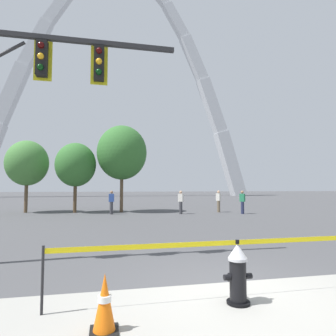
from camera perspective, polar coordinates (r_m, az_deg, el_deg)
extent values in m
plane|color=#474749|center=(5.70, 11.64, -22.37)|extent=(240.00, 240.00, 0.00)
cylinder|color=black|center=(5.09, 13.65, -24.34)|extent=(0.36, 0.36, 0.05)
cylinder|color=black|center=(4.99, 13.59, -20.73)|extent=(0.26, 0.26, 0.62)
cylinder|color=#B7B7BC|center=(4.90, 13.53, -17.04)|extent=(0.30, 0.30, 0.04)
cone|color=#B7B7BC|center=(4.87, 13.50, -15.55)|extent=(0.30, 0.30, 0.22)
cylinder|color=black|center=(4.84, 13.47, -13.93)|extent=(0.06, 0.06, 0.06)
cylinder|color=black|center=(4.90, 11.55, -20.32)|extent=(0.10, 0.09, 0.09)
cylinder|color=black|center=(5.04, 15.54, -19.76)|extent=(0.10, 0.09, 0.09)
cylinder|color=black|center=(5.17, 12.58, -20.49)|extent=(0.13, 0.14, 0.13)
cylinder|color=black|center=(5.24, 12.19, -20.26)|extent=(0.15, 0.03, 0.15)
cylinder|color=#232326|center=(4.80, -23.47, -19.59)|extent=(0.04, 0.04, 0.98)
cube|color=yellow|center=(5.00, 10.22, -14.34)|extent=(5.45, 0.08, 0.08)
cube|color=black|center=(4.25, -12.44, -28.84)|extent=(0.36, 0.36, 0.03)
cone|color=orange|center=(4.11, -12.36, -24.23)|extent=(0.28, 0.28, 0.70)
cylinder|color=white|center=(4.10, -12.36, -23.77)|extent=(0.17, 0.17, 0.08)
cube|color=#232326|center=(8.57, -21.32, 22.62)|extent=(6.20, 0.12, 0.12)
cylinder|color=#232326|center=(8.63, -30.02, 18.69)|extent=(1.11, 0.08, 0.81)
cube|color=black|center=(8.40, -23.56, 19.13)|extent=(0.26, 0.24, 0.90)
cube|color=gold|center=(8.52, -23.36, 18.77)|extent=(0.44, 0.03, 1.04)
sphere|color=#360606|center=(8.39, -23.69, 21.24)|extent=(0.16, 0.16, 0.16)
sphere|color=orange|center=(8.28, -23.75, 19.48)|extent=(0.16, 0.16, 0.16)
sphere|color=black|center=(8.17, -23.80, 17.67)|extent=(0.16, 0.16, 0.16)
cube|color=black|center=(8.24, -13.40, 19.37)|extent=(0.26, 0.24, 0.90)
cube|color=gold|center=(8.37, -13.37, 19.00)|extent=(0.44, 0.03, 1.04)
sphere|color=#360606|center=(8.23, -13.39, 21.52)|extent=(0.16, 0.16, 0.16)
sphere|color=orange|center=(8.12, -13.42, 19.73)|extent=(0.16, 0.16, 0.16)
sphere|color=black|center=(8.01, -13.45, 17.90)|extent=(0.16, 0.16, 0.16)
cube|color=silver|center=(64.77, -28.45, 12.59)|extent=(6.43, 2.47, 12.46)
cube|color=silver|center=(67.39, -24.59, 21.26)|extent=(6.15, 2.23, 10.22)
cube|color=silver|center=(70.45, -20.75, 27.42)|extent=(5.83, 1.99, 8.02)
cube|color=silver|center=(71.19, 1.56, 26.80)|extent=(5.83, 1.99, 8.02)
cube|color=silver|center=(68.41, 5.11, 20.52)|extent=(6.15, 2.23, 10.22)
cube|color=silver|center=(66.09, 8.62, 11.84)|extent=(6.43, 2.47, 12.46)
cube|color=silver|center=(65.40, 12.07, 0.73)|extent=(6.69, 2.70, 14.71)
cylinder|color=brown|center=(23.45, -26.14, -5.14)|extent=(0.24, 0.24, 2.25)
ellipsoid|color=#427A38|center=(23.50, -25.96, 0.88)|extent=(2.99, 2.99, 3.29)
cylinder|color=brown|center=(22.06, -17.82, -5.56)|extent=(0.24, 0.24, 2.17)
ellipsoid|color=#336B2D|center=(22.11, -17.69, 0.62)|extent=(2.89, 2.89, 3.18)
cylinder|color=brown|center=(21.80, -9.12, -4.94)|extent=(0.24, 0.24, 2.76)
ellipsoid|color=#336B2D|center=(21.95, -9.04, 3.01)|extent=(3.68, 3.68, 4.05)
cylinder|color=#232847|center=(20.78, 14.44, -7.57)|extent=(0.22, 0.22, 0.84)
cube|color=#23754C|center=(20.74, 14.41, -5.67)|extent=(0.37, 0.39, 0.54)
sphere|color=#936B4C|center=(20.73, 14.39, -4.62)|extent=(0.20, 0.20, 0.20)
cylinder|color=brown|center=(21.78, 9.92, -7.46)|extent=(0.22, 0.22, 0.84)
cube|color=beige|center=(21.75, 9.90, -5.64)|extent=(0.34, 0.39, 0.54)
sphere|color=tan|center=(21.74, 9.89, -4.64)|extent=(0.20, 0.20, 0.20)
cylinder|color=#38383D|center=(20.07, 2.53, -7.83)|extent=(0.22, 0.22, 0.84)
cube|color=beige|center=(20.03, 2.52, -5.86)|extent=(0.39, 0.37, 0.54)
sphere|color=tan|center=(20.02, 2.52, -4.77)|extent=(0.20, 0.20, 0.20)
cylinder|color=#38383D|center=(20.19, -11.08, -7.74)|extent=(0.22, 0.22, 0.84)
cube|color=#2D4C99|center=(20.15, -11.05, -5.78)|extent=(0.36, 0.25, 0.54)
sphere|color=#936B4C|center=(20.14, -11.04, -4.70)|extent=(0.20, 0.20, 0.20)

